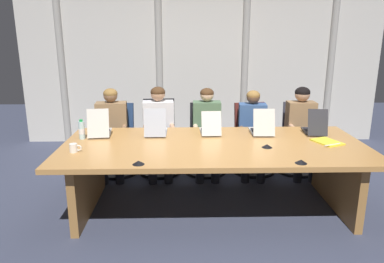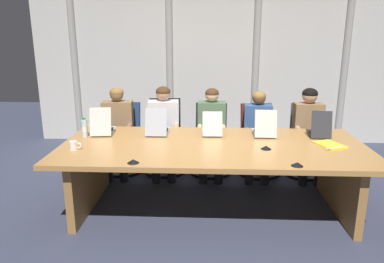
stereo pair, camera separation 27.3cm
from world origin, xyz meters
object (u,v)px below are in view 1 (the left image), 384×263
(office_chair_right_end, at_px, (298,145))
(person_right_mid, at_px, (253,129))
(water_bottle_primary, at_px, (82,130))
(laptop_left_end, at_px, (100,129))
(person_left_mid, at_px, (159,126))
(office_chair_left_mid, at_px, (160,145))
(laptop_center, at_px, (210,129))
(conference_mic_left_side, at_px, (267,146))
(conference_mic_right_side, at_px, (138,163))
(person_left_end, at_px, (112,128))
(laptop_right_mid, at_px, (261,128))
(office_chair_right_mid, at_px, (253,146))
(office_chair_left_end, at_px, (117,147))
(laptop_left_mid, at_px, (156,129))
(spiral_notepad, at_px, (327,142))
(laptop_right_end, at_px, (314,128))
(person_center, at_px, (207,127))
(conference_mic_middle, at_px, (301,161))
(office_chair_center, at_px, (205,146))
(person_right_end, at_px, (302,126))
(coffee_mug_near, at_px, (74,148))

(office_chair_right_end, xyz_separation_m, person_right_mid, (-0.68, -0.16, 0.29))
(office_chair_right_end, xyz_separation_m, water_bottle_primary, (-2.73, -0.91, 0.48))
(laptop_left_end, bearing_deg, water_bottle_primary, 128.59)
(person_left_mid, distance_m, person_right_mid, 1.25)
(office_chair_left_mid, bearing_deg, laptop_center, 38.43)
(conference_mic_left_side, height_order, conference_mic_right_side, same)
(laptop_left_end, distance_m, person_left_end, 0.61)
(water_bottle_primary, bearing_deg, laptop_right_mid, 4.92)
(office_chair_right_mid, height_order, water_bottle_primary, water_bottle_primary)
(office_chair_left_end, bearing_deg, laptop_center, 62.96)
(person_left_end, bearing_deg, person_right_mid, 84.77)
(person_left_end, bearing_deg, laptop_center, 60.97)
(laptop_left_mid, height_order, spiral_notepad, laptop_left_mid)
(laptop_right_end, distance_m, office_chair_left_end, 2.60)
(spiral_notepad, bearing_deg, office_chair_right_mid, 93.81)
(conference_mic_left_side, relative_size, spiral_notepad, 0.30)
(laptop_center, height_order, spiral_notepad, laptop_center)
(office_chair_left_mid, bearing_deg, person_center, 72.37)
(conference_mic_middle, distance_m, conference_mic_right_side, 1.47)
(laptop_right_mid, bearing_deg, conference_mic_middle, -169.96)
(office_chair_center, height_order, person_left_mid, person_left_mid)
(person_right_mid, height_order, spiral_notepad, person_right_mid)
(office_chair_center, height_order, conference_mic_left_side, office_chair_center)
(person_right_end, bearing_deg, laptop_left_end, -76.15)
(laptop_right_end, bearing_deg, conference_mic_left_side, 135.34)
(person_right_end, distance_m, conference_mic_right_side, 2.55)
(person_center, distance_m, conference_mic_right_side, 1.74)
(office_chair_left_end, relative_size, coffee_mug_near, 7.72)
(laptop_center, relative_size, person_left_end, 0.34)
(office_chair_center, distance_m, conference_mic_right_side, 1.93)
(person_left_end, height_order, conference_mic_middle, person_left_end)
(laptop_right_end, height_order, person_left_end, person_left_end)
(person_right_mid, bearing_deg, laptop_left_end, -67.95)
(person_left_mid, bearing_deg, person_center, 83.95)
(conference_mic_right_side, bearing_deg, water_bottle_primary, 130.87)
(office_chair_right_end, bearing_deg, laptop_center, -51.87)
(person_center, height_order, conference_mic_left_side, person_center)
(laptop_right_mid, distance_m, water_bottle_primary, 2.04)
(person_right_mid, distance_m, coffee_mug_near, 2.35)
(conference_mic_left_side, bearing_deg, conference_mic_right_side, -159.80)
(office_chair_left_end, distance_m, office_chair_right_end, 2.53)
(water_bottle_primary, distance_m, coffee_mug_near, 0.47)
(laptop_right_mid, height_order, conference_mic_middle, laptop_right_mid)
(laptop_left_end, relative_size, laptop_left_mid, 1.07)
(laptop_center, xyz_separation_m, conference_mic_right_side, (-0.72, -1.03, -0.04))
(laptop_left_end, bearing_deg, conference_mic_left_side, -113.13)
(conference_mic_middle, bearing_deg, laptop_right_mid, 98.42)
(person_left_end, bearing_deg, conference_mic_right_side, 13.86)
(laptop_right_end, distance_m, spiral_notepad, 0.39)
(conference_mic_right_side, xyz_separation_m, spiral_notepad, (1.95, 0.62, -0.01))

